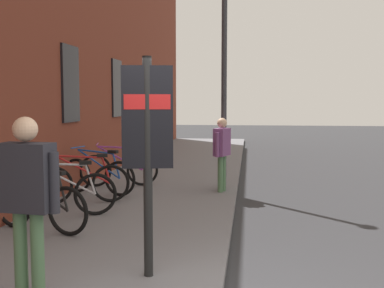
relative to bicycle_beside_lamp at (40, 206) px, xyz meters
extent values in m
plane|color=#2D2D30|center=(3.57, -3.80, -0.51)|extent=(60.00, 60.00, 0.00)
cube|color=slate|center=(5.57, -1.05, -0.45)|extent=(24.00, 3.50, 0.12)
cube|color=brown|center=(6.57, 1.00, 3.20)|extent=(22.00, 0.60, 7.42)
cube|color=black|center=(3.07, 0.68, 1.89)|extent=(0.90, 0.06, 1.60)
cube|color=black|center=(6.57, 0.68, 1.89)|extent=(0.90, 0.06, 1.60)
torus|color=black|center=(0.17, 0.51, -0.03)|extent=(0.28, 0.70, 0.72)
torus|color=black|center=(-0.16, -0.49, -0.03)|extent=(0.28, 0.70, 0.72)
cylinder|color=black|center=(-0.01, -0.02, 0.25)|extent=(0.35, 0.98, 0.58)
cylinder|color=black|center=(0.02, 0.06, 0.50)|extent=(0.30, 0.82, 0.09)
cylinder|color=black|center=(-0.14, -0.42, 0.22)|extent=(0.09, 0.19, 0.51)
cube|color=black|center=(-0.11, -0.35, 0.51)|extent=(0.16, 0.22, 0.06)
cylinder|color=black|center=(0.15, 0.46, 0.57)|extent=(0.46, 0.17, 0.02)
torus|color=black|center=(0.74, 0.51, -0.03)|extent=(0.29, 0.70, 0.72)
torus|color=black|center=(1.07, -0.49, -0.03)|extent=(0.29, 0.70, 0.72)
cylinder|color=silver|center=(0.91, -0.01, 0.25)|extent=(0.36, 0.98, 0.58)
cylinder|color=silver|center=(0.89, 0.06, 0.50)|extent=(0.30, 0.82, 0.09)
cylinder|color=silver|center=(1.05, -0.42, 0.22)|extent=(0.09, 0.19, 0.51)
cube|color=black|center=(1.02, -0.34, 0.51)|extent=(0.16, 0.22, 0.06)
cylinder|color=silver|center=(0.75, 0.46, 0.57)|extent=(0.46, 0.18, 0.02)
torus|color=black|center=(1.79, 0.56, -0.03)|extent=(0.28, 0.70, 0.72)
torus|color=black|center=(2.11, -0.44, -0.03)|extent=(0.28, 0.70, 0.72)
cylinder|color=#B21E1E|center=(1.96, 0.04, 0.25)|extent=(0.35, 0.98, 0.58)
cylinder|color=#B21E1E|center=(1.94, 0.11, 0.50)|extent=(0.30, 0.82, 0.09)
cylinder|color=#B21E1E|center=(2.09, -0.37, 0.22)|extent=(0.09, 0.19, 0.51)
cube|color=black|center=(2.07, -0.30, 0.51)|extent=(0.16, 0.22, 0.06)
cylinder|color=#B21E1E|center=(1.81, 0.51, 0.57)|extent=(0.46, 0.17, 0.02)
torus|color=black|center=(2.97, 0.55, -0.03)|extent=(0.25, 0.71, 0.72)
torus|color=black|center=(2.69, -0.46, -0.03)|extent=(0.25, 0.71, 0.72)
cylinder|color=#1E4CA5|center=(2.83, 0.02, 0.25)|extent=(0.31, 0.99, 0.58)
cylinder|color=#1E4CA5|center=(2.85, 0.10, 0.50)|extent=(0.26, 0.83, 0.09)
cylinder|color=#1E4CA5|center=(2.71, -0.38, 0.22)|extent=(0.08, 0.19, 0.51)
cube|color=black|center=(2.73, -0.31, 0.51)|extent=(0.15, 0.22, 0.06)
cylinder|color=#1E4CA5|center=(2.96, 0.51, 0.57)|extent=(0.47, 0.15, 0.02)
torus|color=black|center=(3.67, 0.38, -0.03)|extent=(0.22, 0.71, 0.72)
torus|color=black|center=(3.91, -0.65, -0.03)|extent=(0.22, 0.71, 0.72)
cylinder|color=#8C338C|center=(3.79, -0.16, 0.25)|extent=(0.27, 1.00, 0.58)
cylinder|color=#8C338C|center=(3.78, -0.09, 0.50)|extent=(0.23, 0.84, 0.09)
cylinder|color=#8C338C|center=(3.89, -0.57, 0.22)|extent=(0.08, 0.19, 0.51)
cube|color=black|center=(3.87, -0.50, 0.51)|extent=(0.14, 0.22, 0.06)
cylinder|color=#8C338C|center=(3.68, 0.33, 0.57)|extent=(0.47, 0.13, 0.02)
cylinder|color=black|center=(-1.55, -1.96, 0.81)|extent=(0.10, 0.10, 2.40)
cube|color=black|center=(-1.55, -1.96, 1.36)|extent=(0.18, 0.56, 1.10)
cube|color=red|center=(-1.55, -1.96, 1.53)|extent=(0.18, 0.50, 0.16)
cylinder|color=#4C724C|center=(3.36, -2.45, 0.00)|extent=(0.11, 0.11, 0.77)
cylinder|color=#4C724C|center=(3.51, -2.50, 0.00)|extent=(0.11, 0.11, 0.77)
cube|color=#723F72|center=(3.43, -2.48, 0.67)|extent=(0.50, 0.36, 0.58)
sphere|color=#D8AD8C|center=(3.43, -2.48, 1.07)|extent=(0.21, 0.21, 0.21)
cylinder|color=#723F72|center=(3.19, -2.39, 0.63)|extent=(0.09, 0.09, 0.51)
cylinder|color=#723F72|center=(3.67, -2.56, 0.63)|extent=(0.09, 0.09, 0.51)
cylinder|color=#4C724C|center=(-2.29, -0.86, 0.05)|extent=(0.13, 0.13, 0.87)
cylinder|color=#4C724C|center=(-2.31, -1.04, 0.05)|extent=(0.13, 0.13, 0.87)
cube|color=#26262D|center=(-2.30, -0.95, 0.81)|extent=(0.31, 0.53, 0.66)
sphere|color=#D8AD8C|center=(-2.30, -0.95, 1.27)|extent=(0.24, 0.24, 0.24)
cylinder|color=#26262D|center=(-2.27, -0.67, 0.77)|extent=(0.10, 0.10, 0.58)
cylinder|color=#26262D|center=(-2.33, -1.24, 0.77)|extent=(0.10, 0.10, 0.58)
cylinder|color=#333338|center=(3.78, -2.50, 2.00)|extent=(0.12, 0.12, 4.78)
camera|label=1|loc=(-6.53, -3.05, 1.54)|focal=44.33mm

